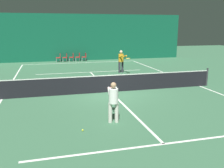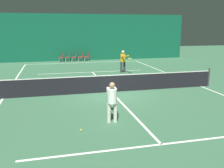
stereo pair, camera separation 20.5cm
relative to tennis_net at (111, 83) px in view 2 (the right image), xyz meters
name	(u,v)px [view 2 (the right image)]	position (x,y,z in m)	size (l,w,h in m)	color
ground_plane	(111,92)	(0.00, 0.00, -0.51)	(60.00, 60.00, 0.00)	#386647
backdrop_curtain	(81,38)	(0.00, 13.72, 1.89)	(23.00, 0.12, 4.79)	#0F5138
court_line_baseline_far	(83,63)	(0.00, 11.90, -0.51)	(11.00, 0.10, 0.00)	white
court_line_service_far	(92,72)	(0.00, 6.40, -0.51)	(8.25, 0.10, 0.00)	white
court_line_service_near	(161,144)	(0.00, -6.40, -0.51)	(8.25, 0.10, 0.00)	white
court_line_sideline_left	(3,99)	(-5.50, 0.00, -0.51)	(0.10, 23.80, 0.00)	white
court_line_sideline_right	(201,86)	(5.50, 0.00, -0.51)	(0.10, 23.80, 0.00)	white
court_line_centre	(111,92)	(0.00, 0.00, -0.51)	(0.10, 12.80, 0.00)	white
tennis_net	(111,83)	(0.00, 0.00, 0.00)	(12.00, 0.10, 1.07)	black
player_near	(112,99)	(-1.00, -4.26, 0.37)	(0.55, 1.32, 1.51)	beige
player_far	(123,60)	(2.29, 5.59, 0.49)	(0.66, 1.42, 1.71)	#2D2D38
courtside_chair_0	(62,57)	(-2.05, 13.17, -0.03)	(0.44, 0.44, 0.84)	#99999E
courtside_chair_1	(68,57)	(-1.39, 13.17, -0.03)	(0.44, 0.44, 0.84)	#99999E
courtside_chair_2	(75,57)	(-0.73, 13.17, -0.03)	(0.44, 0.44, 0.84)	#99999E
courtside_chair_3	(81,56)	(-0.07, 13.17, -0.03)	(0.44, 0.44, 0.84)	#99999E
courtside_chair_4	(87,56)	(0.58, 13.17, -0.03)	(0.44, 0.44, 0.84)	#99999E
tennis_ball	(81,130)	(-2.22, -4.83, -0.48)	(0.07, 0.07, 0.07)	#D1DB33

